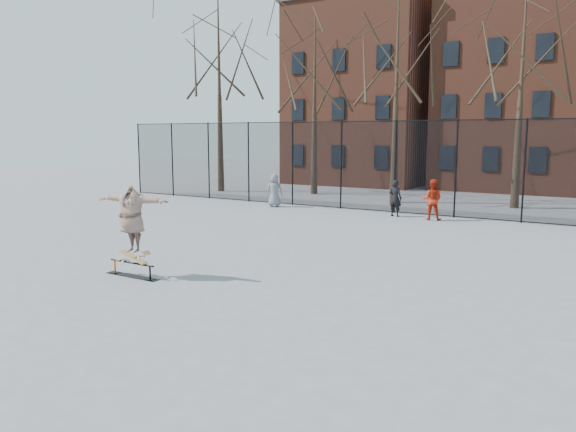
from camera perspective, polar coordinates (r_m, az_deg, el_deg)
The scene contains 10 objects.
ground at distance 12.93m, azimuth -4.91°, elevation -6.95°, with size 100.00×100.00×0.00m, color slate.
skate_rail at distance 14.07m, azimuth -15.55°, elevation -5.38°, with size 1.63×0.25×0.36m.
skateboard at distance 13.97m, azimuth -15.44°, elevation -4.33°, with size 0.91×0.22×0.11m, color #9E743F, non-canonical shape.
skater at distance 13.81m, azimuth -15.57°, elevation -0.88°, with size 1.96×0.53×1.60m, color #5A3C98.
bystander_grey at distance 26.40m, azimuth -1.39°, elevation 2.62°, with size 0.76×0.49×1.55m, color slate.
bystander_black at distance 23.68m, azimuth 10.84°, elevation 1.78°, with size 0.56×0.36×1.52m, color black.
bystander_red at distance 23.04m, azimuth 14.45°, elevation 1.62°, with size 0.79×0.62×1.63m, color #AA240F.
fence at distance 24.19m, azimuth 13.91°, elevation 4.90°, with size 34.03×0.07×4.00m.
tree_row at distance 28.46m, azimuth 16.56°, elevation 15.98°, with size 33.66×7.46×10.67m.
rowhouses at distance 36.68m, azimuth 21.79°, elevation 11.91°, with size 29.00×7.00×13.00m.
Camera 1 is at (7.53, -9.94, 3.40)m, focal length 35.00 mm.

